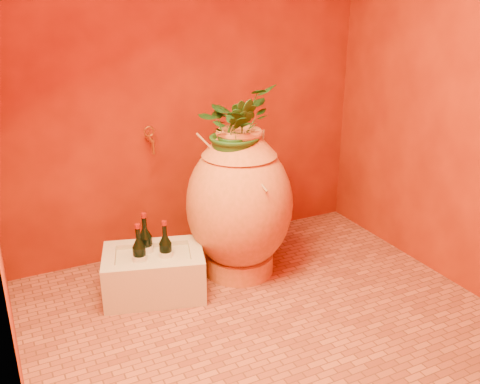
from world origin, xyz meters
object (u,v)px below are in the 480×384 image
stone_basin (154,274)px  wine_bottle_a (146,248)px  wine_bottle_b (166,253)px  wall_tap (150,138)px  amphora (239,204)px  wine_bottle_c (140,257)px

stone_basin → wine_bottle_a: bearing=102.6°
wine_bottle_b → wall_tap: (0.09, 0.48, 0.57)m
amphora → stone_basin: size_ratio=1.42×
wine_bottle_a → wall_tap: bearing=64.7°
wine_bottle_a → wall_tap: 0.70m
wine_bottle_c → wall_tap: bearing=62.5°
wine_bottle_a → wine_bottle_c: 0.11m
amphora → wine_bottle_b: size_ratio=2.96×
stone_basin → wine_bottle_c: bearing=-171.8°
stone_basin → wall_tap: 0.85m
stone_basin → wine_bottle_a: size_ratio=1.94×
wine_bottle_a → wine_bottle_b: wine_bottle_a is taller
amphora → wine_bottle_a: bearing=174.0°
stone_basin → wine_bottle_a: 0.16m
amphora → wall_tap: bearing=133.3°
wine_bottle_a → wall_tap: wall_tap is taller
wine_bottle_b → wall_tap: wall_tap is taller
amphora → wall_tap: size_ratio=5.73×
amphora → wine_bottle_a: size_ratio=2.74×
stone_basin → amphora: bearing=1.7°
stone_basin → wine_bottle_c: (-0.08, -0.01, 0.14)m
wall_tap → wine_bottle_b: bearing=-100.7°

